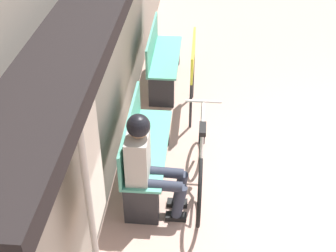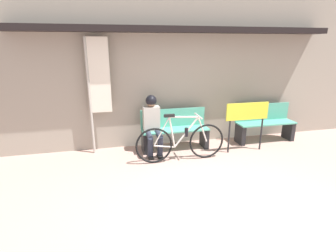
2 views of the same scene
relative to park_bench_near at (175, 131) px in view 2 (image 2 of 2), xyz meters
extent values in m
plane|color=tan|center=(0.15, -2.24, -0.40)|extent=(24.00, 24.00, 0.00)
cube|color=#9E9384|center=(0.15, 0.42, 1.20)|extent=(12.00, 0.12, 3.20)
cube|color=black|center=(0.15, 0.14, 2.09)|extent=(6.60, 0.44, 0.12)
cube|color=#51A88E|center=(0.00, -0.05, 0.05)|extent=(1.45, 0.42, 0.03)
cube|color=#51A88E|center=(0.00, 0.14, 0.27)|extent=(1.45, 0.03, 0.40)
cube|color=#232326|center=(-0.67, -0.05, -0.18)|extent=(0.10, 0.36, 0.44)
cube|color=#232326|center=(0.67, -0.05, -0.18)|extent=(0.10, 0.36, 0.44)
torus|color=black|center=(-0.57, -0.64, -0.04)|extent=(0.72, 0.04, 0.72)
torus|color=black|center=(0.49, -0.64, -0.04)|extent=(0.72, 0.04, 0.72)
cylinder|color=silver|center=(0.01, -0.64, 0.49)|extent=(0.58, 0.03, 0.07)
cylinder|color=silver|center=(0.07, -0.64, 0.18)|extent=(0.50, 0.03, 0.60)
cylinder|color=silver|center=(-0.22, -0.64, 0.20)|extent=(0.14, 0.03, 0.62)
cylinder|color=silver|center=(-0.37, -0.64, -0.08)|extent=(0.41, 0.03, 0.09)
cylinder|color=silver|center=(-0.42, -0.64, 0.23)|extent=(0.32, 0.02, 0.57)
cylinder|color=silver|center=(0.40, -0.64, 0.22)|extent=(0.22, 0.03, 0.53)
cube|color=black|center=(-0.28, -0.64, 0.54)|extent=(0.20, 0.07, 0.05)
cylinder|color=silver|center=(0.30, -0.64, 0.50)|extent=(0.03, 0.40, 0.03)
cylinder|color=black|center=(0.07, -0.64, 0.18)|extent=(0.07, 0.07, 0.17)
cylinder|color=#2D3342|center=(-0.61, -0.26, 0.06)|extent=(0.11, 0.42, 0.13)
cylinder|color=#2D3342|center=(-0.61, -0.43, -0.15)|extent=(0.11, 0.17, 0.41)
cube|color=black|center=(-0.61, -0.40, -0.37)|extent=(0.10, 0.22, 0.06)
cylinder|color=#2D3342|center=(-0.41, -0.26, 0.06)|extent=(0.11, 0.42, 0.13)
cylinder|color=#2D3342|center=(-0.41, -0.43, -0.15)|extent=(0.11, 0.17, 0.41)
cube|color=black|center=(-0.41, -0.40, -0.37)|extent=(0.10, 0.22, 0.06)
cube|color=#B7B2A8|center=(-0.51, -0.01, 0.33)|extent=(0.34, 0.22, 0.51)
sphere|color=#9E7556|center=(-0.51, -0.03, 0.68)|extent=(0.20, 0.20, 0.20)
sphere|color=black|center=(-0.51, -0.03, 0.71)|extent=(0.23, 0.23, 0.23)
cube|color=#51A88E|center=(2.20, -0.05, 0.05)|extent=(1.38, 0.42, 0.03)
cube|color=#51A88E|center=(2.20, 0.14, 0.27)|extent=(1.38, 0.03, 0.40)
cube|color=#232326|center=(1.56, -0.05, -0.18)|extent=(0.10, 0.36, 0.44)
cube|color=#232326|center=(2.84, -0.05, -0.18)|extent=(0.10, 0.36, 0.44)
cylinder|color=#B7B2A8|center=(-1.73, 0.15, 0.78)|extent=(0.05, 0.05, 2.35)
cube|color=silver|center=(-1.50, 0.15, 1.22)|extent=(0.40, 0.02, 1.47)
cylinder|color=#232326|center=(1.06, -0.48, -0.05)|extent=(0.04, 0.04, 0.70)
cylinder|color=#232326|center=(1.81, -0.48, -0.05)|extent=(0.04, 0.04, 0.70)
cube|color=yellow|center=(1.43, -0.48, 0.48)|extent=(0.94, 0.03, 0.36)
camera|label=1|loc=(-4.05, -0.60, 3.27)|focal=50.00mm
camera|label=2|loc=(-1.38, -5.24, 1.82)|focal=28.00mm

